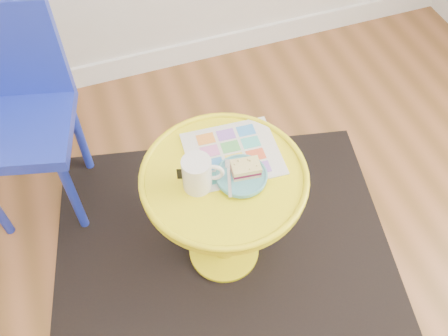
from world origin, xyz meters
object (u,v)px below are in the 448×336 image
object	(u,v)px
mug	(198,173)
plate	(241,176)
side_table	(224,201)
chair	(17,105)
newspaper	(233,154)

from	to	relation	value
mug	plate	bearing A→B (deg)	9.23
side_table	chair	world-z (taller)	chair
plate	mug	bearing A→B (deg)	170.31
chair	mug	xyz separation A→B (m)	(0.50, -0.56, 0.08)
chair	plate	bearing A→B (deg)	-28.44
side_table	newspaper	world-z (taller)	newspaper
mug	newspaper	bearing A→B (deg)	48.55
chair	plate	distance (m)	0.86
mug	plate	distance (m)	0.14
side_table	newspaper	bearing A→B (deg)	52.52
mug	plate	size ratio (longest dim) A/B	0.78
chair	mug	world-z (taller)	chair
mug	side_table	bearing A→B (deg)	24.21
side_table	mug	world-z (taller)	mug
chair	newspaper	xyz separation A→B (m)	(0.64, -0.48, 0.02)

